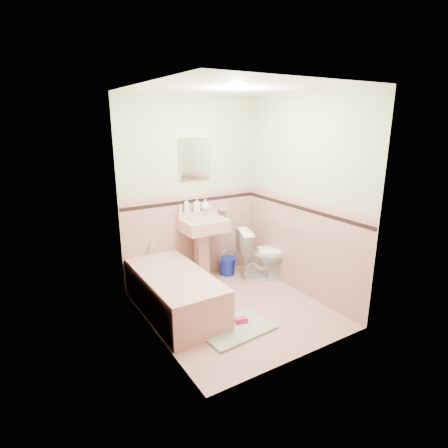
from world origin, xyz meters
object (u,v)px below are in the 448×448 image
sink (204,251)px  shoe (241,320)px  medicine_cabinet (195,158)px  soap_bottle_left (187,206)px  bathtub (175,294)px  soap_bottle_right (205,205)px  toilet (264,254)px  soap_bottle_mid (197,205)px  bucket (227,266)px

sink → shoe: sink is taller
medicine_cabinet → soap_bottle_left: 0.64m
bathtub → sink: size_ratio=1.64×
soap_bottle_right → toilet: bearing=-37.3°
bathtub → shoe: (0.49, -0.67, -0.17)m
medicine_cabinet → soap_bottle_left: bearing=-169.0°
soap_bottle_mid → bucket: size_ratio=0.78×
bathtub → soap_bottle_right: 1.36m
sink → soap_bottle_left: size_ratio=4.49×
bathtub → soap_bottle_right: size_ratio=9.23×
soap_bottle_mid → toilet: (0.79, -0.50, -0.71)m
soap_bottle_right → toilet: 1.08m
soap_bottle_mid → bucket: 1.05m
soap_bottle_mid → shoe: 1.72m
soap_bottle_left → soap_bottle_mid: size_ratio=1.04×
bathtub → toilet: bearing=8.1°
toilet → shoe: (-0.97, -0.88, -0.31)m
medicine_cabinet → toilet: bearing=-34.0°
medicine_cabinet → soap_bottle_right: 0.65m
medicine_cabinet → sink: bearing=-90.0°
bathtub → bucket: (1.10, 0.59, -0.10)m
sink → toilet: sink is taller
bathtub → soap_bottle_mid: (0.68, 0.71, 0.85)m
soap_bottle_mid → shoe: (-0.19, -1.38, -1.02)m
bucket → shoe: size_ratio=1.78×
sink → soap_bottle_left: soap_bottle_left is taller
sink → bucket: size_ratio=3.65×
soap_bottle_mid → soap_bottle_right: bearing=0.0°
soap_bottle_left → toilet: bearing=-28.0°
sink → shoe: bearing=-98.9°
bathtub → toilet: 1.49m
sink → soap_bottle_right: size_ratio=5.63×
bathtub → shoe: bathtub is taller
sink → toilet: size_ratio=1.25×
sink → soap_bottle_left: (-0.15, 0.18, 0.62)m
soap_bottle_left → bathtub: bearing=-126.5°
soap_bottle_mid → soap_bottle_right: 0.13m
soap_bottle_left → bucket: soap_bottle_left is taller
soap_bottle_mid → bucket: (0.42, -0.12, -0.95)m
bathtub → sink: bearing=37.9°
medicine_cabinet → soap_bottle_right: (0.13, -0.03, -0.64)m
sink → shoe: size_ratio=6.51×
bucket → medicine_cabinet: bearing=160.0°
sink → soap_bottle_mid: bearing=90.8°
soap_bottle_left → shoe: (-0.03, -1.38, -1.02)m
bathtub → shoe: size_ratio=10.66×
soap_bottle_mid → toilet: 1.17m
toilet → medicine_cabinet: bearing=75.4°
sink → medicine_cabinet: (0.00, 0.21, 1.24)m
bucket → sink: bearing=-172.0°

